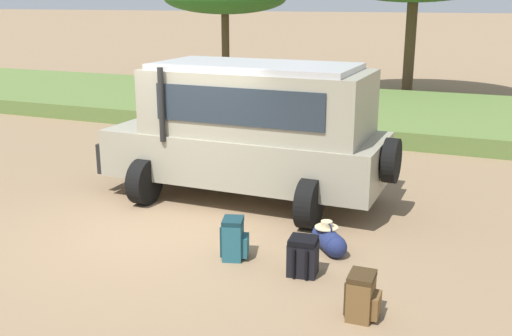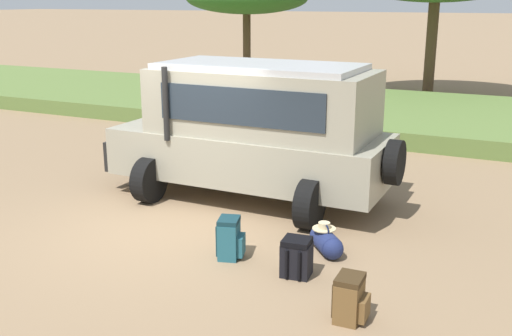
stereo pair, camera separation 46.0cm
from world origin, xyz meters
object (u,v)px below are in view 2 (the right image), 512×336
Objects in this scene: backpack_near_rear_wheel at (230,239)px; duffel_bag_low_black_case at (326,241)px; safari_vehicle at (255,129)px; backpack_beside_front_wheel at (350,299)px; backpack_cluster_center at (297,257)px.

duffel_bag_low_black_case is at bearing 32.83° from backpack_near_rear_wheel.
safari_vehicle is 4.53m from backpack_beside_front_wheel.
duffel_bag_low_black_case is at bearing -41.80° from safari_vehicle.
backpack_cluster_center reaches higher than duffel_bag_low_black_case.
duffel_bag_low_black_case is at bearing 82.90° from backpack_cluster_center.
safari_vehicle is 3.36m from backpack_cluster_center.
backpack_near_rear_wheel is at bearing -147.17° from duffel_bag_low_black_case.
duffel_bag_low_black_case is at bearing 117.06° from backpack_beside_front_wheel.
backpack_beside_front_wheel is 0.78× the size of duffel_bag_low_black_case.
safari_vehicle reaches higher than duffel_bag_low_black_case.
backpack_near_rear_wheel reaches higher than backpack_cluster_center.
safari_vehicle reaches higher than backpack_near_rear_wheel.
safari_vehicle is 10.01× the size of backpack_beside_front_wheel.
safari_vehicle is 2.80m from backpack_near_rear_wheel.
safari_vehicle reaches higher than backpack_cluster_center.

